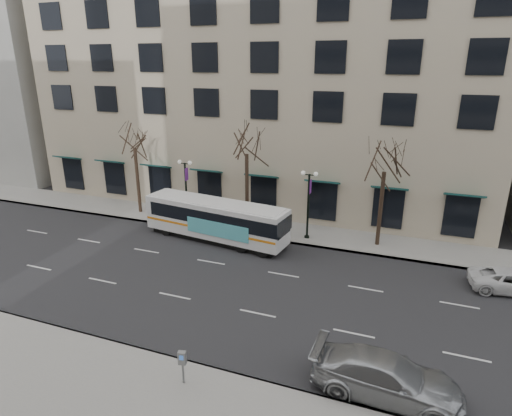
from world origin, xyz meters
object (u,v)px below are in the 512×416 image
at_px(silver_car, 386,377).
at_px(white_pickup, 512,281).
at_px(lamp_post_left, 186,188).
at_px(pay_station, 182,360).
at_px(lamp_post_right, 308,202).
at_px(city_bus, 216,219).
at_px(tree_far_left, 134,136).
at_px(tree_far_mid, 247,141).
at_px(tree_far_right, 386,158).

relative_size(silver_car, white_pickup, 1.27).
xyz_separation_m(lamp_post_left, silver_car, (16.71, -14.14, -2.09)).
relative_size(silver_car, pay_station, 3.95).
bearing_deg(pay_station, lamp_post_right, 73.65).
height_order(lamp_post_left, city_bus, lamp_post_left).
bearing_deg(pay_station, tree_far_left, 116.47).
bearing_deg(tree_far_left, pay_station, -50.67).
bearing_deg(silver_car, tree_far_mid, 40.57).
distance_m(lamp_post_left, pay_station, 18.86).
bearing_deg(silver_car, white_pickup, -27.23).
distance_m(lamp_post_right, white_pickup, 13.44).
height_order(tree_far_mid, lamp_post_right, tree_far_mid).
bearing_deg(lamp_post_right, white_pickup, -14.06).
distance_m(lamp_post_right, silver_car, 15.79).
distance_m(tree_far_left, silver_car, 26.89).
height_order(tree_far_left, lamp_post_left, tree_far_left).
bearing_deg(pay_station, lamp_post_left, 105.75).
bearing_deg(lamp_post_left, city_bus, -32.61).
bearing_deg(lamp_post_right, city_bus, -158.81).
height_order(tree_far_mid, lamp_post_left, tree_far_mid).
xyz_separation_m(tree_far_mid, white_pickup, (17.85, -3.82, -6.26)).
xyz_separation_m(lamp_post_right, pay_station, (-1.01, -16.49, -1.72)).
height_order(tree_far_left, pay_station, tree_far_left).
height_order(lamp_post_right, pay_station, lamp_post_right).
bearing_deg(tree_far_left, lamp_post_left, -6.83).
xyz_separation_m(tree_far_mid, lamp_post_right, (5.01, -0.60, -3.96)).
xyz_separation_m(lamp_post_right, city_bus, (-6.23, -2.41, -1.31)).
relative_size(city_bus, white_pickup, 2.44).
bearing_deg(tree_far_mid, pay_station, -76.82).
distance_m(tree_far_mid, lamp_post_left, 6.40).
distance_m(tree_far_mid, city_bus, 6.19).
distance_m(lamp_post_left, silver_car, 21.99).
height_order(tree_far_mid, tree_far_right, tree_far_mid).
height_order(silver_car, pay_station, silver_car).
relative_size(tree_far_mid, pay_station, 5.77).
bearing_deg(tree_far_mid, lamp_post_right, -6.83).
distance_m(tree_far_left, tree_far_right, 20.00).
relative_size(lamp_post_right, city_bus, 0.46).
bearing_deg(white_pickup, city_bus, 79.60).
relative_size(tree_far_left, white_pickup, 1.81).
xyz_separation_m(tree_far_left, silver_car, (21.72, -14.74, -5.85)).
height_order(city_bus, pay_station, city_bus).
xyz_separation_m(lamp_post_right, silver_car, (6.71, -14.14, -2.09)).
relative_size(tree_far_right, lamp_post_right, 1.55).
bearing_deg(tree_far_left, city_bus, -18.94).
height_order(lamp_post_right, white_pickup, lamp_post_right).
relative_size(tree_far_right, lamp_post_left, 1.55).
xyz_separation_m(tree_far_left, lamp_post_right, (15.01, -0.60, -3.75)).
relative_size(lamp_post_right, silver_car, 0.89).
xyz_separation_m(tree_far_right, lamp_post_left, (-14.99, -0.60, -3.48)).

